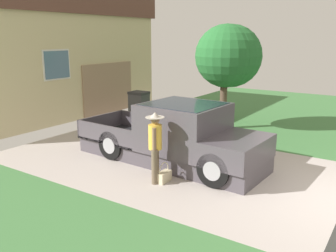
{
  "coord_description": "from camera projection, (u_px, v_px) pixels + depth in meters",
  "views": [
    {
      "loc": [
        -7.66,
        -0.76,
        3.29
      ],
      "look_at": [
        -0.54,
        3.98,
        1.17
      ],
      "focal_mm": 38.74,
      "sensor_mm": 36.0,
      "label": 1
    }
  ],
  "objects": [
    {
      "name": "front_yard_tree",
      "position": [
        229.0,
        56.0,
        12.75
      ],
      "size": [
        2.37,
        2.29,
        3.73
      ],
      "color": "brown",
      "rests_on": "ground"
    },
    {
      "name": "person_with_hat",
      "position": [
        155.0,
        142.0,
        8.27
      ],
      "size": [
        0.44,
        0.43,
        1.64
      ],
      "rotation": [
        0.0,
        0.0,
        0.52
      ],
      "color": "brown",
      "rests_on": "ground"
    },
    {
      "name": "pickup_truck",
      "position": [
        181.0,
        138.0,
        9.47
      ],
      "size": [
        2.1,
        5.32,
        1.63
      ],
      "rotation": [
        0.0,
        0.0,
        3.09
      ],
      "color": "#4C464D",
      "rests_on": "ground"
    },
    {
      "name": "handbag",
      "position": [
        164.0,
        176.0,
        8.4
      ],
      "size": [
        0.4,
        0.19,
        0.48
      ],
      "color": "beige",
      "rests_on": "ground"
    },
    {
      "name": "house_with_garage",
      "position": [
        36.0,
        54.0,
        15.7
      ],
      "size": [
        9.92,
        5.67,
        5.06
      ],
      "color": "#CBBA8D",
      "rests_on": "ground"
    },
    {
      "name": "wheeled_trash_bin",
      "position": [
        139.0,
        104.0,
        14.74
      ],
      "size": [
        0.6,
        0.72,
        1.12
      ],
      "color": "#424247",
      "rests_on": "ground"
    }
  ]
}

